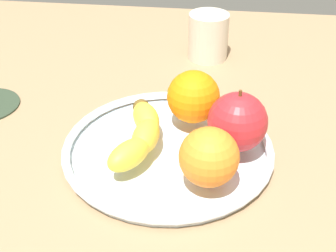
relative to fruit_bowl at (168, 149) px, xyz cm
name	(u,v)px	position (x,y,z in cm)	size (l,w,h in cm)	color
ground_plane	(168,164)	(0.00, 0.00, -2.92)	(116.27, 116.27, 4.00)	#937352
fruit_bowl	(168,149)	(0.00, 0.00, 0.00)	(29.92, 29.92, 1.80)	silver
banana	(141,134)	(-0.75, 3.74, 2.70)	(17.12, 7.32, 3.62)	yellow
apple	(237,122)	(0.52, -9.40, 4.99)	(8.21, 8.21, 9.01)	red
orange_front_right	(209,157)	(-7.21, -5.97, 4.67)	(7.57, 7.57, 7.57)	orange
orange_front_left	(193,97)	(6.69, -2.94, 4.82)	(7.87, 7.87, 7.87)	orange
ambient_mug	(208,36)	(32.15, -3.85, 3.54)	(11.32, 7.67, 8.87)	beige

